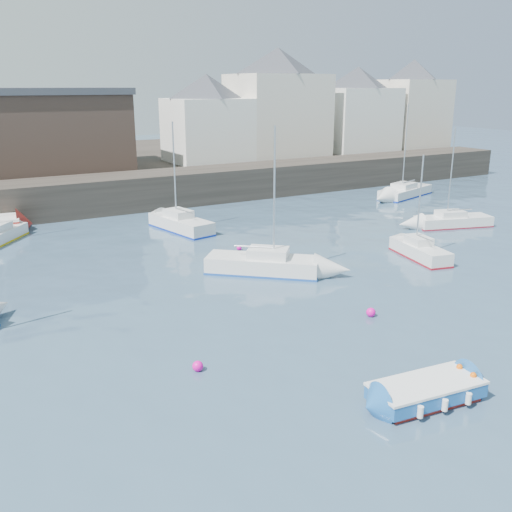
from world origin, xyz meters
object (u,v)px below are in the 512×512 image
blue_dinghy (426,391)px  buoy_mid (371,316)px  sailboat_b (263,264)px  sailboat_f (181,223)px  sailboat_c (420,250)px  sailboat_d (453,221)px  sailboat_g (405,191)px  buoy_near (198,371)px  buoy_far (239,250)px

blue_dinghy → buoy_mid: bearing=63.3°
blue_dinghy → sailboat_b: sailboat_b is taller
sailboat_f → sailboat_b: bearing=-88.9°
blue_dinghy → sailboat_c: (12.56, 12.76, 0.07)m
sailboat_b → sailboat_c: bearing=-12.9°
sailboat_d → sailboat_f: (-18.94, 9.41, 0.11)m
sailboat_f → sailboat_g: size_ratio=0.91×
blue_dinghy → sailboat_d: sailboat_d is taller
buoy_near → buoy_mid: bearing=5.1°
buoy_mid → sailboat_c: bearing=32.9°
blue_dinghy → sailboat_d: 27.47m
sailboat_d → sailboat_f: bearing=153.6°
sailboat_g → buoy_mid: size_ratio=19.86×
blue_dinghy → sailboat_b: size_ratio=0.49×
sailboat_c → sailboat_g: bearing=48.5°
sailboat_g → buoy_far: size_ratio=25.83×
sailboat_b → buoy_far: (1.07, 5.00, -0.55)m
sailboat_f → sailboat_g: sailboat_g is taller
sailboat_c → buoy_near: size_ratio=15.24×
sailboat_f → buoy_near: size_ratio=18.92×
sailboat_d → buoy_near: (-27.01, -11.62, -0.46)m
sailboat_b → sailboat_d: sailboat_b is taller
sailboat_c → buoy_far: sailboat_c is taller
sailboat_b → sailboat_d: size_ratio=1.12×
sailboat_c → sailboat_g: (14.24, 16.09, 0.01)m
sailboat_g → sailboat_b: bearing=-150.7°
sailboat_b → sailboat_c: size_ratio=1.31×
sailboat_c → buoy_mid: sailboat_c is taller
sailboat_d → buoy_near: size_ratio=17.84×
sailboat_f → buoy_mid: (1.36, -20.19, -0.57)m
blue_dinghy → buoy_far: size_ratio=12.20×
sailboat_b → sailboat_d: (18.71, 2.55, -0.09)m
sailboat_c → sailboat_b: bearing=167.1°
sailboat_c → blue_dinghy: bearing=-134.5°
buoy_near → buoy_far: bearing=56.4°
buoy_near → blue_dinghy: bearing=-45.4°
sailboat_c → sailboat_f: size_ratio=0.81×
sailboat_f → buoy_far: bearing=-79.5°
blue_dinghy → sailboat_d: (21.05, 17.65, 0.03)m
blue_dinghy → buoy_near: bearing=134.6°
sailboat_c → sailboat_g: sailboat_g is taller
sailboat_d → sailboat_b: bearing=-172.2°
blue_dinghy → buoy_far: bearing=80.4°
buoy_mid → buoy_far: 13.22m
sailboat_b → buoy_near: 12.30m
buoy_near → buoy_far: buoy_near is taller
sailboat_b → sailboat_g: sailboat_g is taller
buoy_near → buoy_mid: buoy_mid is taller
buoy_mid → sailboat_d: bearing=31.5°
sailboat_c → sailboat_d: size_ratio=0.85×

